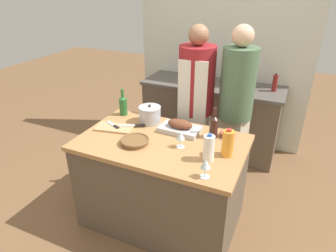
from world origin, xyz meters
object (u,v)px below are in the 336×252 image
at_px(milk_jug, 209,148).
at_px(wicker_basket, 135,141).
at_px(mixing_bowl, 228,134).
at_px(wine_glass_left, 181,136).
at_px(wine_glass_right, 205,164).
at_px(roasting_pan, 180,127).
at_px(condiment_bottle_tall, 275,83).
at_px(stand_mixer, 199,71).
at_px(condiment_bottle_short, 239,79).
at_px(knife_paring, 113,125).
at_px(wine_bottle_green, 123,105).
at_px(cutting_board, 115,128).
at_px(stock_pot, 150,115).
at_px(person_cook_aproned, 196,101).
at_px(person_cook_guest, 235,105).
at_px(knife_chef, 133,125).
at_px(wine_bottle_dark, 214,126).
at_px(juice_jug, 228,143).

bearing_deg(milk_jug, wicker_basket, -178.83).
xyz_separation_m(mixing_bowl, wine_glass_left, (-0.31, -0.33, 0.08)).
bearing_deg(wine_glass_right, roasting_pan, 126.64).
bearing_deg(condiment_bottle_tall, stand_mixer, -177.21).
relative_size(roasting_pan, mixing_bowl, 2.74).
bearing_deg(condiment_bottle_short, condiment_bottle_tall, -4.08).
height_order(wine_glass_left, knife_paring, wine_glass_left).
xyz_separation_m(wine_bottle_green, stand_mixer, (0.39, 1.16, 0.08)).
xyz_separation_m(wicker_basket, wine_bottle_green, (-0.40, 0.46, 0.08)).
bearing_deg(wine_glass_right, knife_paring, 158.93).
height_order(cutting_board, stock_pot, stock_pot).
distance_m(stock_pot, knife_paring, 0.35).
height_order(wicker_basket, person_cook_aproned, person_cook_aproned).
height_order(wine_glass_left, person_cook_guest, person_cook_guest).
bearing_deg(roasting_pan, wine_glass_right, -53.36).
xyz_separation_m(knife_paring, condiment_bottle_short, (0.82, 1.51, 0.11)).
xyz_separation_m(wicker_basket, person_cook_guest, (0.62, 0.92, 0.08)).
bearing_deg(knife_paring, knife_chef, 22.14).
bearing_deg(roasting_pan, cutting_board, -161.41).
bearing_deg(cutting_board, wicker_basket, -27.80).
relative_size(wine_glass_left, condiment_bottle_tall, 0.68).
height_order(knife_paring, stand_mixer, stand_mixer).
height_order(knife_chef, knife_paring, same).
distance_m(roasting_pan, condiment_bottle_short, 1.37).
height_order(wine_bottle_dark, wine_glass_left, wine_bottle_dark).
height_order(wine_bottle_green, person_cook_guest, person_cook_guest).
height_order(knife_chef, person_cook_aproned, person_cook_aproned).
xyz_separation_m(wine_glass_left, person_cook_guest, (0.26, 0.82, 0.00)).
bearing_deg(wine_glass_left, stand_mixer, 103.75).
bearing_deg(person_cook_aproned, stand_mixer, 100.63).
distance_m(cutting_board, wine_bottle_green, 0.33).
relative_size(mixing_bowl, condiment_bottle_short, 0.78).
xyz_separation_m(wine_glass_left, knife_paring, (-0.70, 0.08, -0.08)).
height_order(juice_jug, person_cook_guest, person_cook_guest).
xyz_separation_m(wicker_basket, cutting_board, (-0.31, 0.16, -0.01)).
height_order(juice_jug, wine_glass_right, juice_jug).
relative_size(wine_bottle_dark, person_cook_guest, 0.16).
relative_size(roasting_pan, knife_chef, 1.61).
distance_m(wicker_basket, wine_glass_left, 0.39).
bearing_deg(condiment_bottle_tall, wine_bottle_green, -137.24).
bearing_deg(knife_paring, wicker_basket, -28.86).
xyz_separation_m(wine_bottle_green, condiment_bottle_short, (0.88, 1.23, 0.02)).
bearing_deg(stock_pot, condiment_bottle_short, 66.67).
bearing_deg(stock_pot, juice_jug, -18.87).
bearing_deg(condiment_bottle_tall, milk_jug, -99.40).
height_order(milk_jug, wine_glass_right, milk_jug).
relative_size(stock_pot, wine_glass_left, 1.47).
xyz_separation_m(cutting_board, wine_glass_right, (0.98, -0.37, 0.10)).
bearing_deg(milk_jug, condiment_bottle_short, 94.98).
bearing_deg(knife_chef, mixing_bowl, 12.35).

